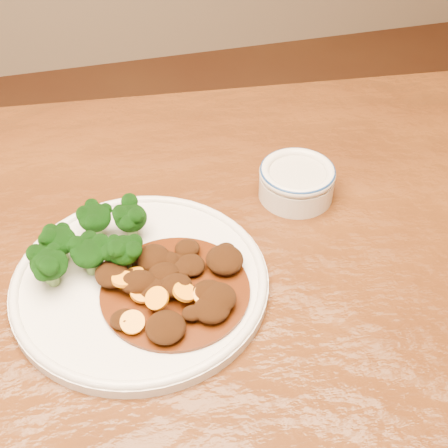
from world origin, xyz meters
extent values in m
cube|color=#50280E|center=(0.00, 0.00, 0.73)|extent=(1.58, 1.04, 0.04)
cylinder|color=silver|center=(0.03, 0.01, 0.76)|extent=(0.30, 0.30, 0.01)
torus|color=silver|center=(0.03, 0.01, 0.76)|extent=(0.30, 0.30, 0.01)
cylinder|color=#6A954D|center=(-0.07, 0.04, 0.77)|extent=(0.01, 0.01, 0.02)
ellipsoid|color=black|center=(-0.07, 0.04, 0.79)|extent=(0.04, 0.04, 0.03)
cylinder|color=#6A954D|center=(0.02, 0.03, 0.77)|extent=(0.01, 0.01, 0.02)
ellipsoid|color=black|center=(0.02, 0.03, 0.79)|extent=(0.04, 0.04, 0.03)
cylinder|color=#6A954D|center=(-0.02, 0.04, 0.77)|extent=(0.01, 0.01, 0.02)
ellipsoid|color=black|center=(-0.02, 0.04, 0.79)|extent=(0.04, 0.04, 0.03)
cylinder|color=#6A954D|center=(-0.01, 0.10, 0.77)|extent=(0.01, 0.01, 0.02)
ellipsoid|color=black|center=(-0.01, 0.10, 0.79)|extent=(0.04, 0.04, 0.03)
cylinder|color=#6A954D|center=(0.04, 0.09, 0.77)|extent=(0.01, 0.01, 0.02)
ellipsoid|color=black|center=(0.04, 0.09, 0.79)|extent=(0.04, 0.04, 0.03)
cylinder|color=#6A954D|center=(-0.05, 0.07, 0.77)|extent=(0.01, 0.01, 0.02)
ellipsoid|color=black|center=(-0.05, 0.07, 0.79)|extent=(0.04, 0.04, 0.03)
cylinder|color=#6A954D|center=(-0.06, 0.03, 0.77)|extent=(0.01, 0.01, 0.02)
ellipsoid|color=black|center=(-0.06, 0.03, 0.80)|extent=(0.04, 0.04, 0.03)
cylinder|color=#441807|center=(0.07, -0.02, 0.77)|extent=(0.17, 0.17, 0.00)
ellipsoid|color=black|center=(0.14, 0.00, 0.78)|extent=(0.04, 0.05, 0.02)
ellipsoid|color=black|center=(0.10, -0.07, 0.78)|extent=(0.04, 0.04, 0.02)
ellipsoid|color=black|center=(0.13, 0.01, 0.78)|extent=(0.03, 0.03, 0.02)
ellipsoid|color=black|center=(0.03, 0.00, 0.78)|extent=(0.03, 0.03, 0.02)
ellipsoid|color=black|center=(0.06, 0.00, 0.78)|extent=(0.04, 0.03, 0.02)
ellipsoid|color=black|center=(0.10, 0.03, 0.78)|extent=(0.03, 0.03, 0.02)
ellipsoid|color=black|center=(0.07, -0.02, 0.78)|extent=(0.04, 0.03, 0.02)
ellipsoid|color=black|center=(0.10, 0.01, 0.78)|extent=(0.03, 0.04, 0.02)
ellipsoid|color=black|center=(0.08, -0.07, 0.78)|extent=(0.03, 0.02, 0.01)
ellipsoid|color=black|center=(0.07, 0.02, 0.78)|extent=(0.03, 0.03, 0.02)
ellipsoid|color=black|center=(0.00, 0.01, 0.78)|extent=(0.04, 0.04, 0.02)
ellipsoid|color=black|center=(0.14, 0.02, 0.78)|extent=(0.02, 0.02, 0.01)
ellipsoid|color=black|center=(0.11, -0.05, 0.78)|extent=(0.04, 0.04, 0.02)
ellipsoid|color=black|center=(0.08, 0.00, 0.78)|extent=(0.02, 0.03, 0.01)
ellipsoid|color=black|center=(0.01, -0.05, 0.77)|extent=(0.03, 0.03, 0.02)
ellipsoid|color=black|center=(0.05, 0.03, 0.78)|extent=(0.04, 0.04, 0.02)
ellipsoid|color=black|center=(0.10, -0.04, 0.78)|extent=(0.03, 0.03, 0.02)
ellipsoid|color=black|center=(0.05, -0.02, 0.78)|extent=(0.03, 0.03, 0.02)
ellipsoid|color=black|center=(0.09, 0.02, 0.77)|extent=(0.02, 0.02, 0.01)
ellipsoid|color=black|center=(0.05, -0.08, 0.78)|extent=(0.04, 0.04, 0.02)
ellipsoid|color=black|center=(0.03, -0.01, 0.78)|extent=(0.04, 0.03, 0.02)
cylinder|color=orange|center=(0.03, -0.02, 0.78)|extent=(0.03, 0.03, 0.01)
cylinder|color=orange|center=(0.02, -0.06, 0.78)|extent=(0.04, 0.04, 0.02)
cylinder|color=orange|center=(0.05, -0.01, 0.78)|extent=(0.04, 0.04, 0.02)
cylinder|color=orange|center=(0.03, 0.00, 0.78)|extent=(0.03, 0.03, 0.02)
cylinder|color=orange|center=(0.10, -0.05, 0.78)|extent=(0.04, 0.04, 0.01)
cylinder|color=orange|center=(0.08, -0.04, 0.78)|extent=(0.04, 0.04, 0.02)
cylinder|color=orange|center=(0.02, 0.00, 0.78)|extent=(0.03, 0.03, 0.01)
cylinder|color=orange|center=(0.05, -0.04, 0.79)|extent=(0.03, 0.03, 0.02)
cylinder|color=silver|center=(0.27, 0.13, 0.77)|extent=(0.10, 0.10, 0.03)
cylinder|color=beige|center=(0.27, 0.13, 0.79)|extent=(0.08, 0.08, 0.01)
torus|color=silver|center=(0.27, 0.13, 0.79)|extent=(0.10, 0.10, 0.01)
torus|color=navy|center=(0.27, 0.13, 0.79)|extent=(0.10, 0.10, 0.00)
camera|label=1|loc=(0.01, -0.49, 1.31)|focal=50.00mm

